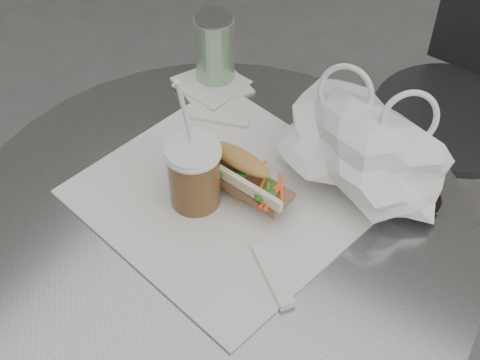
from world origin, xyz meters
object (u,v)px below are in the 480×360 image
Objects in this scene: cafe_table at (219,324)px; drink_can at (215,49)px; chair_far at (450,146)px; banh_mi at (238,174)px; iced_coffee at (194,174)px; sunglasses at (404,192)px.

drink_can is at bearing 125.59° from cafe_table.
cafe_table is 5.92× the size of drink_can.
chair_far is 0.87m from banh_mi.
drink_can is at bearing 137.79° from banh_mi.
cafe_table reaches higher than chair_far.
iced_coffee is 2.07× the size of sunglasses.
cafe_table is at bearing 82.05° from chair_far.
banh_mi is at bearing -46.81° from drink_can.
drink_can is at bearing 120.20° from iced_coffee.
drink_can reaches higher than chair_far.
chair_far is at bearing 84.23° from banh_mi.
banh_mi reaches higher than cafe_table.
drink_can reaches higher than cafe_table.
iced_coffee is at bearing 78.44° from chair_far.
sunglasses is at bearing 43.67° from cafe_table.
chair_far is at bearing 59.14° from drink_can.
sunglasses is at bearing -10.89° from drink_can.
cafe_table is 0.47m from drink_can.
iced_coffee is at bearing -146.58° from sunglasses.
cafe_table is 0.34m from iced_coffee.
drink_can reaches higher than sunglasses.
banh_mi is at bearing 80.63° from chair_far.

